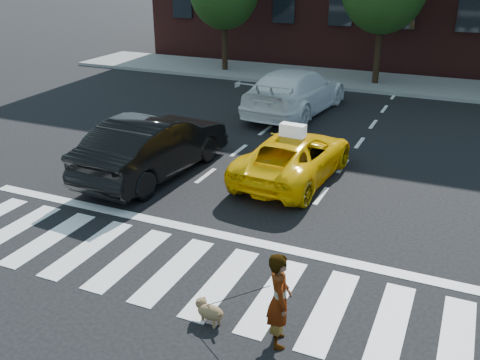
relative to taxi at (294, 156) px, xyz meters
The scene contains 10 objects.
ground 5.30m from the taxi, 96.58° to the right, with size 120.00×120.00×0.00m, color black.
crosswalk 5.29m from the taxi, 96.58° to the right, with size 13.00×2.40×0.01m, color silver.
stop_line 3.72m from the taxi, 99.44° to the right, with size 12.00×0.30×0.01m, color silver.
sidewalk_far 12.30m from the taxi, 92.81° to the left, with size 30.00×4.00×0.15m, color slate.
taxi is the anchor object (origin of this frame).
black_sedan 3.71m from the taxi, 160.50° to the right, with size 1.73×4.96×1.63m, color black.
white_suv 6.40m from the taxi, 108.24° to the left, with size 2.32×5.70×1.65m, color white.
woman 6.60m from the taxi, 73.42° to the right, with size 0.56×0.37×1.55m, color #999999.
dog 6.35m from the taxi, 83.81° to the right, with size 0.61×0.38×0.36m.
taxi_sign 0.80m from the taxi, 90.00° to the right, with size 0.65×0.28×0.32m, color white.
Camera 1 is at (4.62, -7.36, 5.48)m, focal length 40.00 mm.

